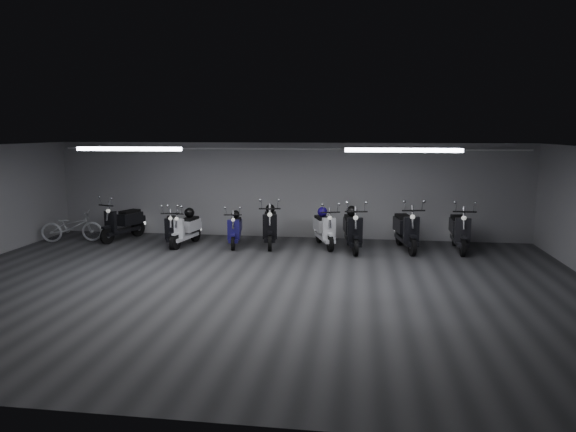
# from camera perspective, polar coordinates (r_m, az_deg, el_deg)

# --- Properties ---
(floor) EXTENTS (14.00, 10.00, 0.01)m
(floor) POSITION_cam_1_polar(r_m,az_deg,el_deg) (10.69, -3.89, -7.72)
(floor) COLOR #313133
(floor) RESTS_ON ground
(ceiling) EXTENTS (14.00, 10.00, 0.01)m
(ceiling) POSITION_cam_1_polar(r_m,az_deg,el_deg) (10.22, -4.07, 7.51)
(ceiling) COLOR gray
(ceiling) RESTS_ON ground
(back_wall) EXTENTS (14.00, 0.01, 2.80)m
(back_wall) POSITION_cam_1_polar(r_m,az_deg,el_deg) (15.25, -0.13, 2.85)
(back_wall) COLOR #959497
(back_wall) RESTS_ON ground
(front_wall) EXTENTS (14.00, 0.01, 2.80)m
(front_wall) POSITION_cam_1_polar(r_m,az_deg,el_deg) (5.69, -14.43, -8.67)
(front_wall) COLOR #959497
(front_wall) RESTS_ON ground
(fluor_strip_left) EXTENTS (2.40, 0.18, 0.08)m
(fluor_strip_left) POSITION_cam_1_polar(r_m,az_deg,el_deg) (12.13, -17.17, 7.10)
(fluor_strip_left) COLOR white
(fluor_strip_left) RESTS_ON ceiling
(fluor_strip_right) EXTENTS (2.40, 0.18, 0.08)m
(fluor_strip_right) POSITION_cam_1_polar(r_m,az_deg,el_deg) (11.04, 12.60, 7.11)
(fluor_strip_right) COLOR white
(fluor_strip_right) RESTS_ON ceiling
(conduit) EXTENTS (13.60, 0.05, 0.05)m
(conduit) POSITION_cam_1_polar(r_m,az_deg,el_deg) (15.08, -0.18, 7.42)
(conduit) COLOR white
(conduit) RESTS_ON back_wall
(scooter_0) EXTENTS (1.16, 1.92, 1.35)m
(scooter_0) POSITION_cam_1_polar(r_m,az_deg,el_deg) (15.64, -17.84, -0.12)
(scooter_0) COLOR black
(scooter_0) RESTS_ON floor
(scooter_1) EXTENTS (1.01, 1.72, 1.21)m
(scooter_1) POSITION_cam_1_polar(r_m,az_deg,el_deg) (14.58, -12.75, -0.84)
(scooter_1) COLOR black
(scooter_1) RESTS_ON floor
(scooter_2) EXTENTS (0.83, 1.69, 1.21)m
(scooter_2) POSITION_cam_1_polar(r_m,az_deg,el_deg) (14.46, -11.25, -0.88)
(scooter_2) COLOR white
(scooter_2) RESTS_ON floor
(scooter_4) EXTENTS (0.75, 1.65, 1.18)m
(scooter_4) POSITION_cam_1_polar(r_m,az_deg,el_deg) (14.20, -5.89, -0.99)
(scooter_4) COLOR navy
(scooter_4) RESTS_ON floor
(scooter_5) EXTENTS (0.91, 1.96, 1.40)m
(scooter_5) POSITION_cam_1_polar(r_m,az_deg,el_deg) (14.12, -1.99, -0.54)
(scooter_5) COLOR black
(scooter_5) RESTS_ON floor
(scooter_6) EXTENTS (1.11, 1.83, 1.30)m
(scooter_6) POSITION_cam_1_polar(r_m,az_deg,el_deg) (14.04, 4.07, -0.85)
(scooter_6) COLOR white
(scooter_6) RESTS_ON floor
(scooter_7) EXTENTS (0.89, 1.97, 1.42)m
(scooter_7) POSITION_cam_1_polar(r_m,az_deg,el_deg) (13.68, 7.17, -0.91)
(scooter_7) COLOR black
(scooter_7) RESTS_ON floor
(scooter_8) EXTENTS (0.98, 2.03, 1.45)m
(scooter_8) POSITION_cam_1_polar(r_m,az_deg,el_deg) (13.95, 12.94, -0.82)
(scooter_8) COLOR black
(scooter_8) RESTS_ON floor
(scooter_9) EXTENTS (0.69, 1.92, 1.42)m
(scooter_9) POSITION_cam_1_polar(r_m,az_deg,el_deg) (14.26, 18.46, -0.90)
(scooter_9) COLOR black
(scooter_9) RESTS_ON floor
(bicycle) EXTENTS (1.75, 1.02, 1.07)m
(bicycle) POSITION_cam_1_polar(r_m,az_deg,el_deg) (15.95, -22.81, -0.74)
(bicycle) COLOR silver
(bicycle) RESTS_ON floor
(helmet_0) EXTENTS (0.29, 0.29, 0.29)m
(helmet_0) POSITION_cam_1_polar(r_m,az_deg,el_deg) (13.89, 7.06, 0.56)
(helmet_0) COLOR black
(helmet_0) RESTS_ON scooter_7
(helmet_1) EXTENTS (0.23, 0.23, 0.23)m
(helmet_1) POSITION_cam_1_polar(r_m,az_deg,el_deg) (14.37, -5.82, 0.18)
(helmet_1) COLOR black
(helmet_1) RESTS_ON scooter_4
(helmet_2) EXTENTS (0.28, 0.28, 0.28)m
(helmet_2) POSITION_cam_1_polar(r_m,az_deg,el_deg) (14.61, -10.85, 0.37)
(helmet_2) COLOR black
(helmet_2) RESTS_ON scooter_2
(helmet_3) EXTENTS (0.26, 0.26, 0.26)m
(helmet_3) POSITION_cam_1_polar(r_m,az_deg,el_deg) (14.33, -1.98, 0.81)
(helmet_3) COLOR black
(helmet_3) RESTS_ON scooter_5
(helmet_4) EXTENTS (0.27, 0.27, 0.27)m
(helmet_4) POSITION_cam_1_polar(r_m,az_deg,el_deg) (14.22, 3.83, 0.47)
(helmet_4) COLOR navy
(helmet_4) RESTS_ON scooter_6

